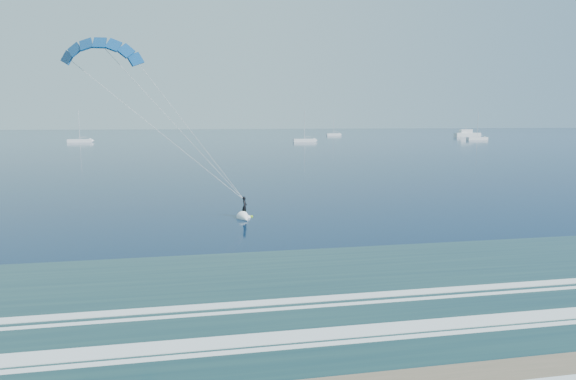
# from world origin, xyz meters

# --- Properties ---
(kitesurfer_rig) EXTENTS (15.95, 5.15, 15.84)m
(kitesurfer_rig) POSITION_xyz_m (-10.15, 29.74, 8.18)
(kitesurfer_rig) COLOR #93D819
(kitesurfer_rig) RESTS_ON ground
(motor_yacht) EXTENTS (13.05, 3.48, 5.65)m
(motor_yacht) POSITION_xyz_m (129.30, 222.56, 1.42)
(motor_yacht) COLOR white
(motor_yacht) RESTS_ON ground
(sailboat_1) EXTENTS (8.80, 2.40, 12.08)m
(sailboat_1) POSITION_xyz_m (-48.59, 192.40, 0.68)
(sailboat_1) COLOR white
(sailboat_1) RESTS_ON ground
(sailboat_2) EXTENTS (8.80, 2.40, 12.20)m
(sailboat_2) POSITION_xyz_m (35.56, 179.29, 0.69)
(sailboat_2) COLOR white
(sailboat_2) RESTS_ON ground
(sailboat_3) EXTENTS (7.67, 2.40, 10.57)m
(sailboat_3) POSITION_xyz_m (68.47, 252.11, 0.67)
(sailboat_3) COLOR white
(sailboat_3) RESTS_ON ground
(sailboat_4) EXTENTS (8.90, 2.40, 12.03)m
(sailboat_4) POSITION_xyz_m (111.51, 184.03, 0.68)
(sailboat_4) COLOR white
(sailboat_4) RESTS_ON ground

